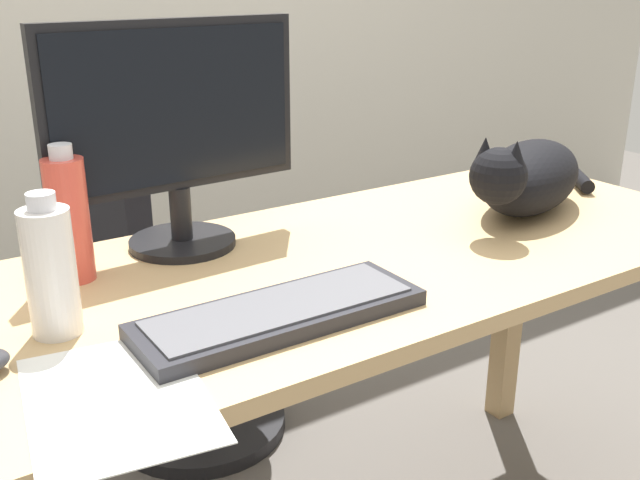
# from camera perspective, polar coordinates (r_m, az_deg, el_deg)

# --- Properties ---
(desk) EXTENTS (1.54, 0.65, 0.75)m
(desk) POSITION_cam_1_polar(r_m,az_deg,el_deg) (1.42, 3.67, -5.05)
(desk) COLOR tan
(desk) RESTS_ON ground_plane
(office_chair) EXTENTS (0.48, 0.48, 0.93)m
(office_chair) POSITION_cam_1_polar(r_m,az_deg,el_deg) (2.01, -11.12, -4.95)
(office_chair) COLOR black
(office_chair) RESTS_ON ground_plane
(monitor) EXTENTS (0.48, 0.20, 0.41)m
(monitor) POSITION_cam_1_polar(r_m,az_deg,el_deg) (1.36, -11.15, 8.54)
(monitor) COLOR black
(monitor) RESTS_ON desk
(keyboard) EXTENTS (0.44, 0.15, 0.03)m
(keyboard) POSITION_cam_1_polar(r_m,az_deg,el_deg) (1.10, -3.10, -5.68)
(keyboard) COLOR #232328
(keyboard) RESTS_ON desk
(cat) EXTENTS (0.57, 0.31, 0.20)m
(cat) POSITION_cam_1_polar(r_m,az_deg,el_deg) (1.62, 15.80, 4.76)
(cat) COLOR black
(cat) RESTS_ON desk
(paper_sheet) EXTENTS (0.25, 0.32, 0.00)m
(paper_sheet) POSITION_cam_1_polar(r_m,az_deg,el_deg) (0.95, -15.48, -11.73)
(paper_sheet) COLOR white
(paper_sheet) RESTS_ON desk
(water_bottle) EXTENTS (0.07, 0.07, 0.21)m
(water_bottle) POSITION_cam_1_polar(r_m,az_deg,el_deg) (1.10, -20.15, -2.21)
(water_bottle) COLOR silver
(water_bottle) RESTS_ON desk
(spray_bottle) EXTENTS (0.07, 0.07, 0.23)m
(spray_bottle) POSITION_cam_1_polar(r_m,az_deg,el_deg) (1.28, -18.88, 1.60)
(spray_bottle) COLOR #D84C3D
(spray_bottle) RESTS_ON desk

